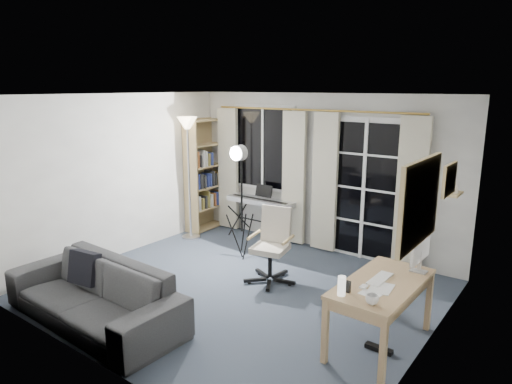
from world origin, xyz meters
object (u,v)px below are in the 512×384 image
torchiere_lamp (188,142)px  desk (382,290)px  keyboard_piano (261,202)px  monitor (420,248)px  studio_light (239,166)px  sofa (93,284)px  mug (372,298)px  bookshelf (206,177)px  office_chair (274,238)px

torchiere_lamp → desk: 4.13m
keyboard_piano → monitor: bearing=-25.1°
studio_light → sofa: studio_light is taller
mug → studio_light: bearing=150.0°
studio_light → monitor: size_ratio=3.55×
desk → sofa: sofa is taller
keyboard_piano → monitor: size_ratio=2.45×
keyboard_piano → torchiere_lamp: bearing=-149.1°
bookshelf → mug: bearing=-31.6°
sofa → keyboard_piano: bearing=93.9°
bookshelf → keyboard_piano: 1.24m
monitor → sofa: (-2.85, -1.85, -0.49)m
keyboard_piano → sofa: keyboard_piano is taller
torchiere_lamp → studio_light: bearing=-8.6°
office_chair → desk: size_ratio=0.77×
bookshelf → keyboard_piano: (1.21, -0.00, -0.28)m
torchiere_lamp → mug: (3.90, -1.74, -0.90)m
keyboard_piano → sofa: size_ratio=0.53×
keyboard_piano → mug: 3.73m
studio_light → desk: 2.92m
bookshelf → desk: (4.00, -1.85, -0.34)m
keyboard_piano → sofa: 3.26m
bookshelf → keyboard_piano: size_ratio=1.65×
monitor → sofa: size_ratio=0.22×
sofa → mug: bearing=19.5°
office_chair → monitor: 1.98m
torchiere_lamp → keyboard_piano: size_ratio=1.70×
mug → monitor: bearing=84.2°
monitor → desk: bearing=-112.2°
torchiere_lamp → mug: 4.37m
torchiere_lamp → desk: (3.80, -1.24, -1.04)m
studio_light → mug: bearing=-27.2°
sofa → torchiere_lamp: bearing=115.0°
bookshelf → torchiere_lamp: bearing=-73.7°
torchiere_lamp → sofa: torchiere_lamp is taller
monitor → bookshelf: bearing=162.9°
desk → office_chair: bearing=159.8°
torchiere_lamp → monitor: size_ratio=4.18×
bookshelf → office_chair: 2.57m
keyboard_piano → mug: keyboard_piano is taller
sofa → desk: bearing=29.2°
bookshelf → desk: bearing=-26.6°
studio_light → office_chair: size_ratio=1.76×
office_chair → desk: 1.87m
office_chair → sofa: 2.28m
torchiere_lamp → desk: size_ratio=1.59×
desk → mug: bearing=-77.3°
office_chair → mug: (1.84, -1.19, 0.15)m
desk → keyboard_piano: bearing=147.9°
desk → monitor: monitor is taller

